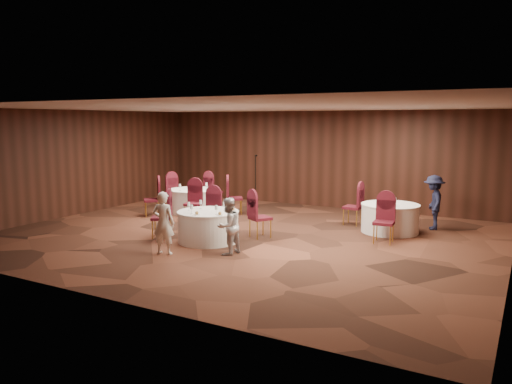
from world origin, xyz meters
The scene contains 15 objects.
ground centered at (0.00, 0.00, 0.00)m, with size 12.00×12.00×0.00m, color black.
room_shell centered at (0.00, 0.00, 1.96)m, with size 12.00×12.00×12.00m.
table_main centered at (-0.46, -0.97, 0.38)m, with size 1.47×1.47×0.74m.
table_left centered at (-3.07, 1.96, 0.38)m, with size 1.48×1.48×0.74m.
table_right centered at (3.08, 2.17, 0.38)m, with size 1.48×1.48×0.74m.
chairs_main centered at (-0.76, -0.31, 0.50)m, with size 2.87×2.02×1.00m.
chairs_left centered at (-3.06, 1.94, 0.50)m, with size 3.22×3.00×1.00m.
chairs_right centered at (2.59, 1.78, 0.50)m, with size 1.87×2.23×1.00m.
tabletop_main centered at (-0.32, -1.10, 0.84)m, with size 1.06×1.00×0.22m.
tabletop_left centered at (-3.07, 1.95, 0.82)m, with size 0.79×0.81×0.22m.
tabletop_right centered at (3.26, 1.93, 0.90)m, with size 0.08×0.08×0.22m.
mic_stand centered at (-1.86, 3.85, 0.52)m, with size 0.24×0.24×1.75m.
woman_a centered at (-0.65, -2.38, 0.69)m, with size 0.50×0.33×1.38m, color white.
woman_b centered at (0.58, -1.71, 0.62)m, with size 0.60×0.47×1.24m, color silver.
man_c centered at (4.00, 3.07, 0.73)m, with size 0.94×0.54×1.46m, color black.
Camera 1 is at (6.24, -10.61, 2.88)m, focal length 35.00 mm.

